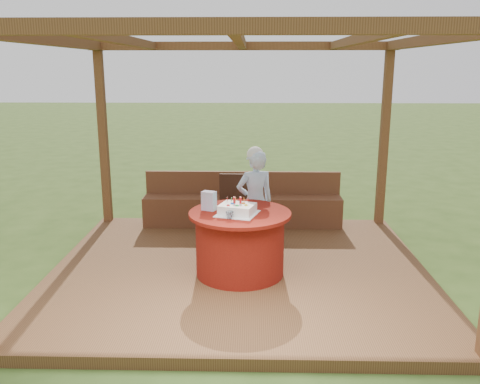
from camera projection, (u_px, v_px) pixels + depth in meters
name	position (u px, v px, depth m)	size (l,w,h in m)	color
ground	(239.00, 276.00, 6.21)	(60.00, 60.00, 0.00)	#304B19
deck	(239.00, 272.00, 6.19)	(4.50, 4.00, 0.12)	brown
pergola	(239.00, 74.00, 5.62)	(4.50, 4.00, 2.72)	brown
bench	(242.00, 208.00, 7.78)	(3.00, 0.42, 0.80)	brown
table	(240.00, 243.00, 5.90)	(1.18, 1.18, 0.75)	maroon
chair	(235.00, 203.00, 7.14)	(0.46, 0.46, 0.90)	#321A10
elderly_woman	(255.00, 200.00, 6.51)	(0.58, 0.48, 1.40)	#99BDE3
birthday_cake	(237.00, 209.00, 5.72)	(0.54, 0.54, 0.19)	white
gift_bag	(209.00, 201.00, 5.86)	(0.16, 0.10, 0.22)	#DE90C5
drinking_glass	(230.00, 215.00, 5.54)	(0.09, 0.09, 0.08)	white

